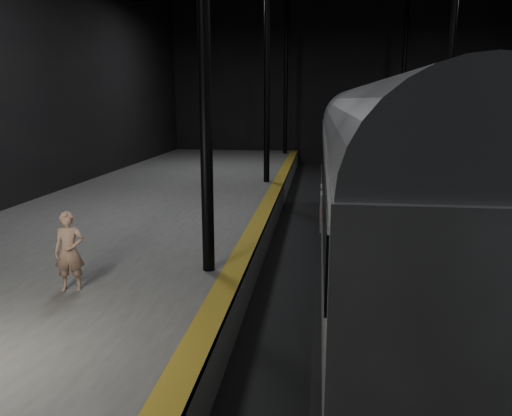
# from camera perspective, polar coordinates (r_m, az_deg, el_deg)

# --- Properties ---
(ground) EXTENTS (44.00, 44.00, 0.00)m
(ground) POSITION_cam_1_polar(r_m,az_deg,el_deg) (15.02, 12.52, -6.06)
(ground) COLOR black
(ground) RESTS_ON ground
(platform_left) EXTENTS (9.00, 43.80, 1.00)m
(platform_left) POSITION_cam_1_polar(r_m,az_deg,el_deg) (15.99, -15.26, -3.21)
(platform_left) COLOR #4D4D4B
(platform_left) RESTS_ON ground
(tactile_strip) EXTENTS (0.50, 43.80, 0.01)m
(tactile_strip) POSITION_cam_1_polar(r_m,az_deg,el_deg) (14.78, 0.06, -2.00)
(tactile_strip) COLOR olive
(tactile_strip) RESTS_ON platform_left
(track) EXTENTS (2.40, 43.00, 0.24)m
(track) POSITION_cam_1_polar(r_m,az_deg,el_deg) (15.00, 12.53, -5.81)
(track) COLOR #3F3328
(track) RESTS_ON ground
(train) EXTENTS (2.78, 18.54, 4.96)m
(train) POSITION_cam_1_polar(r_m,az_deg,el_deg) (13.89, 13.24, 4.14)
(train) COLOR #93959A
(train) RESTS_ON ground
(woman) EXTENTS (0.64, 0.49, 1.57)m
(woman) POSITION_cam_1_polar(r_m,az_deg,el_deg) (10.33, -20.55, -4.67)
(woman) COLOR tan
(woman) RESTS_ON platform_left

